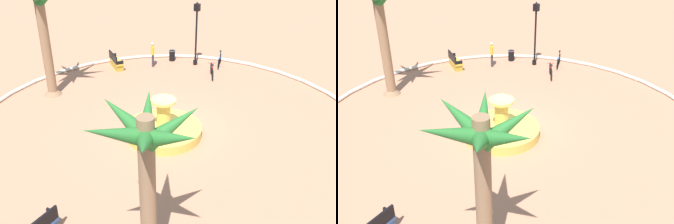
# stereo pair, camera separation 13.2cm
# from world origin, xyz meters

# --- Properties ---
(ground_plane) EXTENTS (80.00, 80.00, 0.00)m
(ground_plane) POSITION_xyz_m (0.00, 0.00, 0.00)
(ground_plane) COLOR tan
(plaza_curb) EXTENTS (19.56, 19.56, 0.20)m
(plaza_curb) POSITION_xyz_m (0.00, 0.00, 0.10)
(plaza_curb) COLOR silver
(plaza_curb) RESTS_ON ground
(fountain) EXTENTS (3.55, 3.55, 1.85)m
(fountain) POSITION_xyz_m (-0.07, 0.63, 0.28)
(fountain) COLOR gold
(fountain) RESTS_ON ground
(palm_tree_near_fountain) EXTENTS (3.39, 3.11, 5.18)m
(palm_tree_near_fountain) POSITION_xyz_m (-3.68, 6.66, 3.70)
(palm_tree_near_fountain) COLOR #8E6B4C
(palm_tree_near_fountain) RESTS_ON ground
(palm_tree_by_curb) EXTENTS (3.70, 3.79, 6.43)m
(palm_tree_by_curb) POSITION_xyz_m (7.54, 0.56, 4.76)
(palm_tree_by_curb) COLOR #8E6B4C
(palm_tree_by_curb) RESTS_ON ground
(bench_east) EXTENTS (1.62, 1.27, 1.00)m
(bench_east) POSITION_xyz_m (7.17, -4.47, 0.35)
(bench_east) COLOR gold
(bench_east) RESTS_ON ground
(lamppost) EXTENTS (0.32, 0.32, 4.16)m
(lamppost) POSITION_xyz_m (3.17, -7.83, 2.44)
(lamppost) COLOR black
(lamppost) RESTS_ON ground
(trash_bin) EXTENTS (0.46, 0.46, 0.73)m
(trash_bin) POSITION_xyz_m (4.86, -7.59, 0.39)
(trash_bin) COLOR black
(trash_bin) RESTS_ON ground
(bicycle_red_frame) EXTENTS (0.98, 1.48, 0.94)m
(bicycle_red_frame) POSITION_xyz_m (1.29, -6.63, 0.38)
(bicycle_red_frame) COLOR black
(bicycle_red_frame) RESTS_ON ground
(bicycle_by_lamppost) EXTENTS (0.71, 1.63, 0.94)m
(bicycle_by_lamppost) POSITION_xyz_m (1.71, -8.47, 0.38)
(bicycle_by_lamppost) COLOR black
(bicycle_by_lamppost) RESTS_ON ground
(person_cyclist_helmet) EXTENTS (0.37, 0.43, 1.65)m
(person_cyclist_helmet) POSITION_xyz_m (5.33, -6.00, 0.92)
(person_cyclist_helmet) COLOR #33333D
(person_cyclist_helmet) RESTS_ON ground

